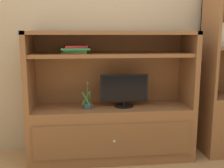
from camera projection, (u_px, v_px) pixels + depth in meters
The scene contains 5 objects.
painted_rear_wall at pixel (108, 26), 3.00m from camera, with size 6.00×0.10×2.80m, color tan.
media_console at pixel (111, 117), 2.84m from camera, with size 1.70×0.50×1.34m.
tv_monitor at pixel (124, 90), 2.79m from camera, with size 0.50×0.20×0.34m.
potted_plant at pixel (87, 105), 2.72m from camera, with size 0.10×0.11×0.29m.
magazine_stack at pixel (76, 49), 2.67m from camera, with size 0.28×0.33×0.08m.
Camera 1 is at (-0.28, -2.31, 1.30)m, focal length 43.00 mm.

